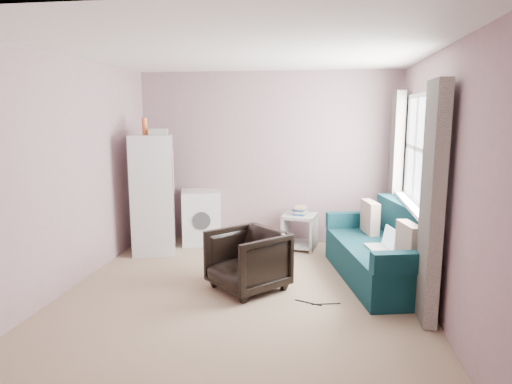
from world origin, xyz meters
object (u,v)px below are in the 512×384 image
at_px(side_table, 300,229).
at_px(sofa, 387,254).
at_px(fridge, 153,193).
at_px(armchair, 248,257).
at_px(washing_machine, 201,216).

bearing_deg(side_table, sofa, -46.34).
height_order(fridge, sofa, fridge).
bearing_deg(armchair, fridge, -174.16).
xyz_separation_m(armchair, sofa, (1.53, 0.52, -0.05)).
bearing_deg(sofa, washing_machine, 141.26).
bearing_deg(armchair, side_table, 117.21).
xyz_separation_m(washing_machine, side_table, (1.47, -0.09, -0.12)).
xyz_separation_m(fridge, washing_machine, (0.52, 0.54, -0.41)).
distance_m(armchair, washing_machine, 1.97).
height_order(side_table, sofa, sofa).
height_order(fridge, side_table, fridge).
height_order(fridge, washing_machine, fridge).
distance_m(armchair, fridge, 1.96).
relative_size(washing_machine, sofa, 0.38).
bearing_deg(washing_machine, sofa, -42.39).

